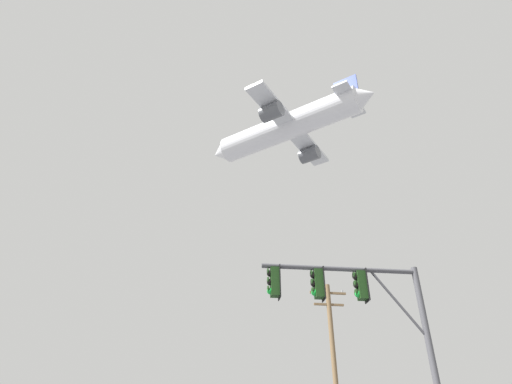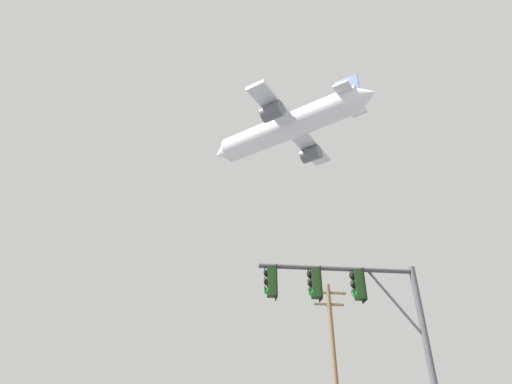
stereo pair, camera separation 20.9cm
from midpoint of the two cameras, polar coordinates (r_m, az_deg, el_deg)
The scene contains 3 objects.
signal_pole_near at distance 14.05m, azimuth 13.34°, elevation -15.02°, with size 5.14×0.52×6.38m.
utility_pole at distance 25.82m, azimuth 10.05°, elevation -21.72°, with size 2.20×0.28×9.85m.
airplane at distance 54.83m, azimuth 4.08°, elevation 8.51°, with size 19.24×16.92×6.23m.
Camera 1 is at (-0.92, -5.05, 1.18)m, focal length 30.31 mm.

